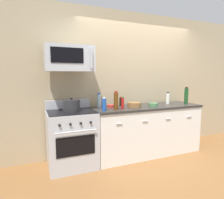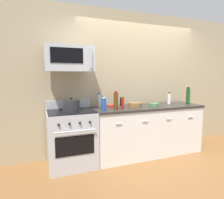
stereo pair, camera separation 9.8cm
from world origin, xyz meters
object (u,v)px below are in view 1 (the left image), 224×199
bottle_wine_green (186,96)px  bottle_wine_amber (116,101)px  bottle_soda_blue (104,104)px  range_oven (72,138)px  bowl_green_glaze (153,105)px  stockpot (72,106)px  bottle_vinegar_white (168,98)px  bottle_water_clear (99,101)px  microwave (69,59)px  bottle_hot_sauce_red (123,103)px  bowl_wooden_salad (134,105)px  bottle_soy_sauce_dark (121,102)px  bowl_red_small (111,106)px

bottle_wine_green → bottle_wine_amber: bearing=-176.5°
bottle_soda_blue → range_oven: bearing=160.3°
bowl_green_glaze → stockpot: (-1.49, 0.05, 0.06)m
bottle_wine_amber → bottle_soda_blue: bearing=-173.4°
range_oven → bottle_vinegar_white: bottle_vinegar_white is taller
bottle_water_clear → bottle_soda_blue: 0.36m
microwave → bottle_hot_sauce_red: bearing=-10.4°
bowl_wooden_salad → bottle_wine_amber: bearing=-162.5°
range_oven → bottle_hot_sauce_red: size_ratio=5.15×
bottle_hot_sauce_red → bowl_wooden_salad: (0.28, 0.09, -0.05)m
bottle_hot_sauce_red → bottle_soda_blue: (-0.36, -0.07, 0.01)m
bottle_water_clear → bottle_soda_blue: bearing=-95.4°
bottle_soy_sauce_dark → bowl_red_small: bottle_soy_sauce_dark is taller
microwave → bottle_water_clear: microwave is taller
bottle_soy_sauce_dark → bottle_vinegar_white: 1.01m
bowl_wooden_salad → stockpot: bearing=-178.3°
range_oven → stockpot: (0.00, -0.05, 0.55)m
bottle_wine_green → bottle_hot_sauce_red: bearing=-177.8°
bottle_wine_green → bottle_wine_amber: size_ratio=1.08×
bottle_wine_amber → bowl_red_small: bearing=86.9°
range_oven → bottle_vinegar_white: size_ratio=4.63×
bottle_wine_amber → bowl_green_glaze: (0.77, 0.05, -0.11)m
stockpot → bottle_soda_blue: bearing=-14.2°
microwave → bottle_soda_blue: bearing=-24.2°
bottle_wine_amber → bowl_green_glaze: 0.78m
bottle_hot_sauce_red → bowl_red_small: size_ratio=1.55×
bowl_green_glaze → stockpot: bearing=178.1°
bottle_wine_green → bowl_red_small: 1.59m
microwave → bottle_water_clear: 0.90m
bottle_soy_sauce_dark → bowl_green_glaze: 0.60m
bottle_wine_green → stockpot: size_ratio=1.29×
bottle_vinegar_white → bottle_soda_blue: 1.50m
microwave → stockpot: bearing=-90.1°
bottle_soy_sauce_dark → bottle_soda_blue: size_ratio=0.77×
stockpot → bottle_wine_amber: bearing=-8.0°
bottle_water_clear → bowl_red_small: (0.20, -0.06, -0.10)m
bottle_wine_amber → bottle_soda_blue: size_ratio=1.41×
bowl_green_glaze → bowl_wooden_salad: bearing=166.6°
microwave → bottle_soda_blue: microwave is taller
bottle_soda_blue → bowl_green_glaze: 1.00m
bottle_vinegar_white → bowl_green_glaze: bottle_vinegar_white is taller
range_oven → bowl_green_glaze: range_oven is taller
microwave → bowl_green_glaze: bearing=-5.7°
bottle_water_clear → bowl_green_glaze: size_ratio=1.52×
bottle_wine_green → bowl_wooden_salad: bearing=178.2°
bottle_vinegar_white → bottle_hot_sauce_red: bottle_vinegar_white is taller
stockpot → bowl_red_small: bearing=13.1°
microwave → bottle_vinegar_white: size_ratio=3.22×
bottle_vinegar_white → bowl_green_glaze: (-0.49, -0.20, -0.08)m
microwave → bottle_wine_green: (2.31, -0.10, -0.67)m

